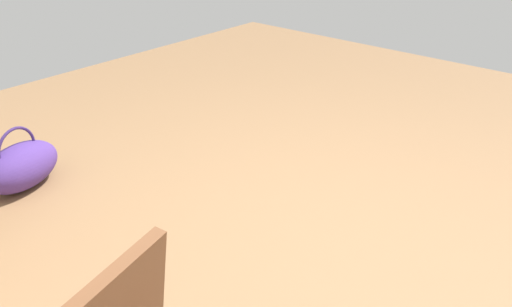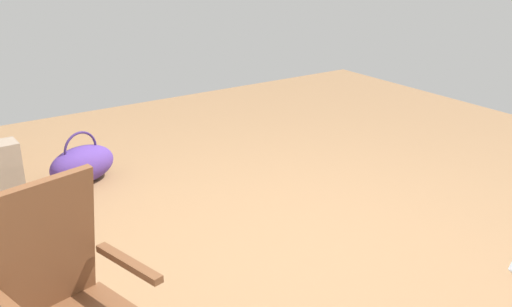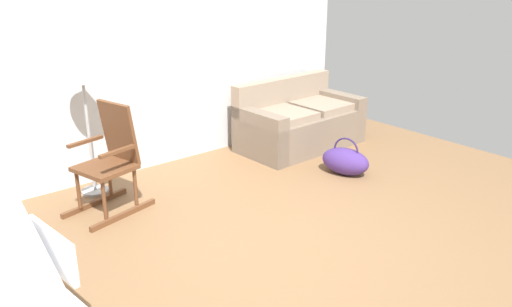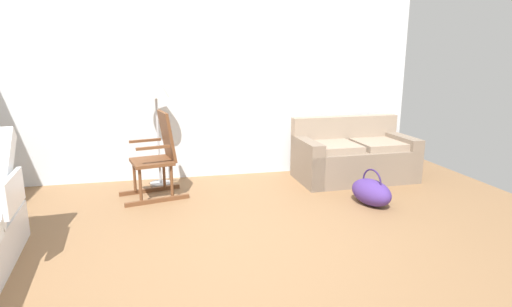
{
  "view_description": "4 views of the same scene",
  "coord_description": "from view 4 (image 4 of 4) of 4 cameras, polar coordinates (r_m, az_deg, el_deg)",
  "views": [
    {
      "loc": [
        -1.4,
        2.19,
        1.81
      ],
      "look_at": [
        -0.15,
        0.73,
        0.82
      ],
      "focal_mm": 36.75,
      "sensor_mm": 36.0,
      "label": 1
    },
    {
      "loc": [
        -2.65,
        2.19,
        1.9
      ],
      "look_at": [
        -0.07,
        0.43,
        0.72
      ],
      "focal_mm": 40.94,
      "sensor_mm": 36.0,
      "label": 2
    },
    {
      "loc": [
        -2.59,
        -2.78,
        2.3
      ],
      "look_at": [
        0.07,
        0.45,
        0.76
      ],
      "focal_mm": 37.35,
      "sensor_mm": 36.0,
      "label": 3
    },
    {
      "loc": [
        -0.52,
        -3.2,
        1.66
      ],
      "look_at": [
        0.29,
        0.49,
        0.78
      ],
      "focal_mm": 28.52,
      "sensor_mm": 36.0,
      "label": 4
    }
  ],
  "objects": [
    {
      "name": "duffel_bag",
      "position": [
        4.92,
        15.85,
        -5.2
      ],
      "size": [
        0.45,
        0.62,
        0.43
      ],
      "color": "#472D7A",
      "rests_on": "ground"
    },
    {
      "name": "ground_plane",
      "position": [
        3.65,
        -2.91,
        -13.98
      ],
      "size": [
        7.38,
        7.38,
        0.0
      ],
      "primitive_type": "plane",
      "color": "olive"
    },
    {
      "name": "floor_lamp",
      "position": [
        5.44,
        -13.88,
        8.21
      ],
      "size": [
        0.34,
        0.34,
        1.48
      ],
      "color": "#B2B5BA",
      "rests_on": "ground"
    },
    {
      "name": "rocking_chair",
      "position": [
        5.07,
        -13.61,
        -0.43
      ],
      "size": [
        0.85,
        0.64,
        1.05
      ],
      "color": "brown",
      "rests_on": "ground"
    },
    {
      "name": "back_wall",
      "position": [
        5.78,
        -7.31,
        9.96
      ],
      "size": [
        6.1,
        0.1,
        2.7
      ],
      "primitive_type": "cube",
      "color": "silver",
      "rests_on": "ground"
    },
    {
      "name": "couch",
      "position": [
        5.88,
        13.5,
        -0.55
      ],
      "size": [
        1.62,
        0.89,
        0.85
      ],
      "color": "#7D6C5C",
      "rests_on": "ground"
    }
  ]
}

